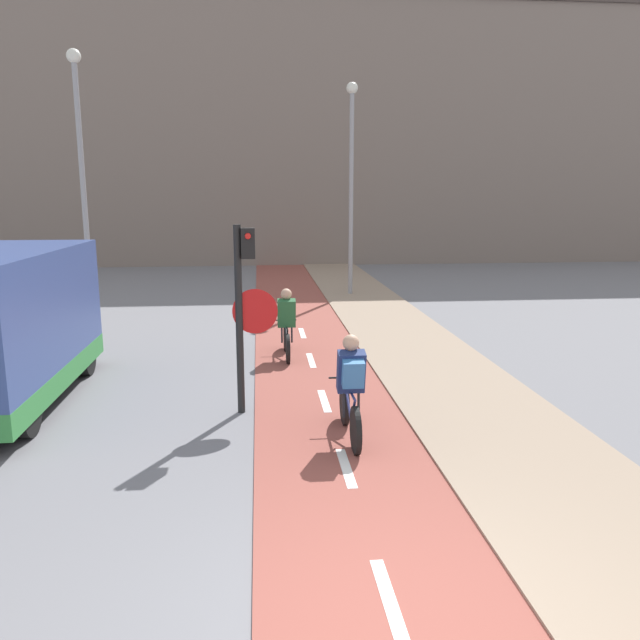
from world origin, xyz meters
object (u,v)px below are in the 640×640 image
at_px(street_lamp_sidewalk, 351,168).
at_px(cyclist_near, 351,390).
at_px(traffic_light_pole, 245,298).
at_px(cyclist_far, 287,326).
at_px(street_lamp_far, 81,158).

distance_m(street_lamp_sidewalk, cyclist_near, 12.94).
distance_m(traffic_light_pole, street_lamp_sidewalk, 11.81).
relative_size(cyclist_near, cyclist_far, 1.04).
bearing_deg(cyclist_far, traffic_light_pole, -103.17).
distance_m(traffic_light_pole, street_lamp_far, 9.53).
xyz_separation_m(street_lamp_far, street_lamp_sidewalk, (7.55, 2.99, -0.09)).
bearing_deg(street_lamp_sidewalk, cyclist_far, -107.31).
height_order(traffic_light_pole, cyclist_near, traffic_light_pole).
height_order(street_lamp_sidewalk, cyclist_near, street_lamp_sidewalk).
relative_size(street_lamp_sidewalk, cyclist_near, 4.03).
distance_m(street_lamp_sidewalk, cyclist_far, 8.98).
bearing_deg(cyclist_far, street_lamp_far, 135.89).
xyz_separation_m(traffic_light_pole, street_lamp_sidewalk, (3.22, 11.12, 2.34)).
xyz_separation_m(traffic_light_pole, street_lamp_far, (-4.33, 8.13, 2.43)).
relative_size(traffic_light_pole, cyclist_far, 1.76).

